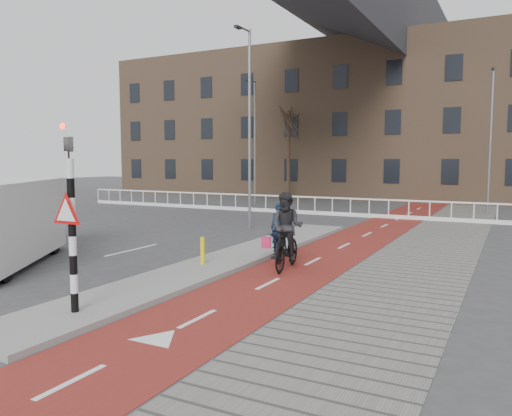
% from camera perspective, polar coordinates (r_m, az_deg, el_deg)
% --- Properties ---
extents(ground, '(120.00, 120.00, 0.00)m').
position_cam_1_polar(ground, '(11.26, -10.21, -9.90)').
color(ground, '#38383A').
rests_on(ground, ground).
extents(bike_lane, '(2.50, 60.00, 0.01)m').
position_cam_1_polar(bike_lane, '(19.50, 11.80, -3.37)').
color(bike_lane, maroon).
rests_on(bike_lane, ground).
extents(sidewalk, '(3.00, 60.00, 0.01)m').
position_cam_1_polar(sidewalk, '(18.95, 20.00, -3.84)').
color(sidewalk, slate).
rests_on(sidewalk, ground).
extents(curb_island, '(1.80, 16.00, 0.12)m').
position_cam_1_polar(curb_island, '(14.86, -2.87, -5.81)').
color(curb_island, gray).
rests_on(curb_island, ground).
extents(traffic_signal, '(0.80, 0.80, 3.68)m').
position_cam_1_polar(traffic_signal, '(9.83, -20.42, -0.58)').
color(traffic_signal, black).
rests_on(traffic_signal, curb_island).
extents(bollard, '(0.12, 0.12, 0.75)m').
position_cam_1_polar(bollard, '(13.80, -6.13, -4.87)').
color(bollard, yellow).
rests_on(bollard, curb_island).
extents(cyclist_near, '(1.09, 1.71, 1.71)m').
position_cam_1_polar(cyclist_near, '(14.81, 2.69, -3.80)').
color(cyclist_near, black).
rests_on(cyclist_near, bike_lane).
extents(cyclist_far, '(0.98, 2.02, 2.10)m').
position_cam_1_polar(cyclist_far, '(13.53, 3.55, -3.43)').
color(cyclist_far, black).
rests_on(cyclist_far, bike_lane).
extents(railing, '(28.00, 0.10, 0.99)m').
position_cam_1_polar(railing, '(28.23, 2.94, 0.07)').
color(railing, silver).
rests_on(railing, ground).
extents(townhouse_row, '(46.00, 10.00, 15.90)m').
position_cam_1_polar(townhouse_row, '(41.98, 14.30, 11.95)').
color(townhouse_row, '#7F6047').
rests_on(townhouse_row, ground).
extents(tree_mid, '(0.27, 0.27, 6.60)m').
position_cam_1_polar(tree_mid, '(37.15, 3.75, 5.99)').
color(tree_mid, '#312116').
rests_on(tree_mid, ground).
extents(streetlight_near, '(0.12, 0.12, 8.45)m').
position_cam_1_polar(streetlight_near, '(21.60, -0.74, 8.83)').
color(streetlight_near, slate).
rests_on(streetlight_near, ground).
extents(streetlight_left, '(0.12, 0.12, 8.32)m').
position_cam_1_polar(streetlight_left, '(34.19, -0.12, 7.49)').
color(streetlight_left, slate).
rests_on(streetlight_left, ground).
extents(streetlight_right, '(0.12, 0.12, 7.88)m').
position_cam_1_polar(streetlight_right, '(30.18, 25.22, 6.81)').
color(streetlight_right, slate).
rests_on(streetlight_right, ground).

